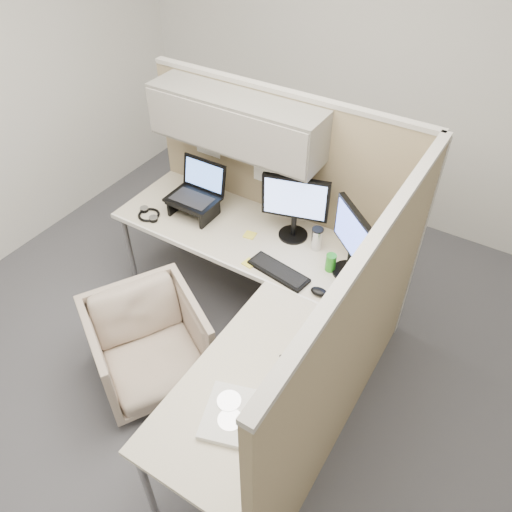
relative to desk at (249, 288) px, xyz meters
The scene contains 18 objects.
ground 0.71m from the desk, 134.71° to the right, with size 4.50×4.50×0.00m, color #424248.
partition_back 0.88m from the desk, 115.90° to the left, with size 2.00×0.36×1.63m.
partition_right 0.81m from the desk, 13.96° to the right, with size 0.07×2.03×1.63m.
desk is the anchor object (origin of this frame).
office_chair 0.75m from the desk, 135.09° to the right, with size 0.68×0.64×0.70m, color #C4B09C.
monitor_left 0.63m from the desk, 88.86° to the left, with size 0.43×0.20×0.47m.
monitor_right 0.71m from the desk, 40.69° to the left, with size 0.36×0.31×0.47m.
laptop_station 0.84m from the desk, 149.49° to the left, with size 0.35×0.30×0.37m.
keyboard 0.22m from the desk, 58.53° to the left, with size 0.41×0.14×0.02m, color black.
mouse 0.44m from the desk, 19.88° to the left, with size 0.11×0.07×0.04m, color black.
travel_mug 0.57m from the desk, 68.53° to the left, with size 0.08×0.08×0.16m.
soda_can_green 0.61m from the desk, 15.90° to the left, with size 0.07×0.07×0.12m, color #1E3FA5.
soda_can_silver 0.54m from the desk, 45.42° to the left, with size 0.07×0.07×0.12m, color #268C1E.
sticky_note_b 0.19m from the desk, 121.04° to the left, with size 0.08×0.08×0.01m, color yellow.
sticky_note_d 0.46m from the desk, 121.59° to the left, with size 0.08×0.08×0.01m, color yellow.
headphones 1.00m from the desk, 168.59° to the left, with size 0.21×0.21×0.03m.
paper_stack 0.91m from the desk, 63.21° to the right, with size 0.33×0.37×0.03m.
desk_clock 0.69m from the desk, 41.86° to the right, with size 0.09×0.09×0.10m.
Camera 1 is at (1.31, -1.69, 2.91)m, focal length 35.00 mm.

